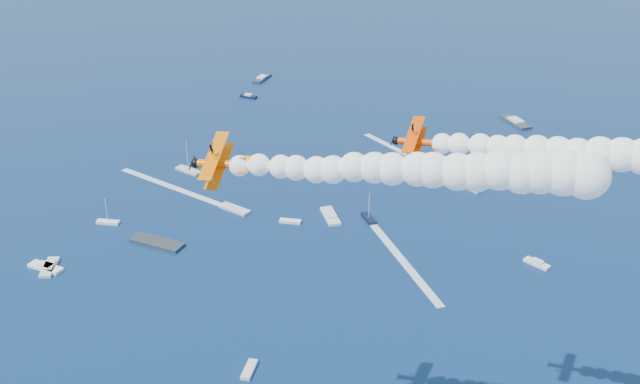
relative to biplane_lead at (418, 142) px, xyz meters
The scene contains 6 objects.
biplane_lead is the anchor object (origin of this frame).
biplane_trail 27.24m from the biplane_lead, 145.20° to the right, with size 8.33×9.34×5.63m, color orange, non-canonical shape.
smoke_trail_lead 25.17m from the biplane_lead, 10.07° to the left, with size 49.47×13.68×9.69m, color white, non-canonical shape.
smoke_trail_trail 8.85m from the biplane_lead, 77.95° to the right, with size 48.47×18.01×9.69m, color white, non-canonical shape.
spectator_boats 99.25m from the biplane_lead, 99.60° to the left, with size 241.90×160.43×0.70m.
boat_wakes 106.86m from the biplane_lead, 126.81° to the left, with size 106.07×79.15×0.04m.
Camera 1 is at (51.54, -67.89, 99.04)m, focal length 45.50 mm.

